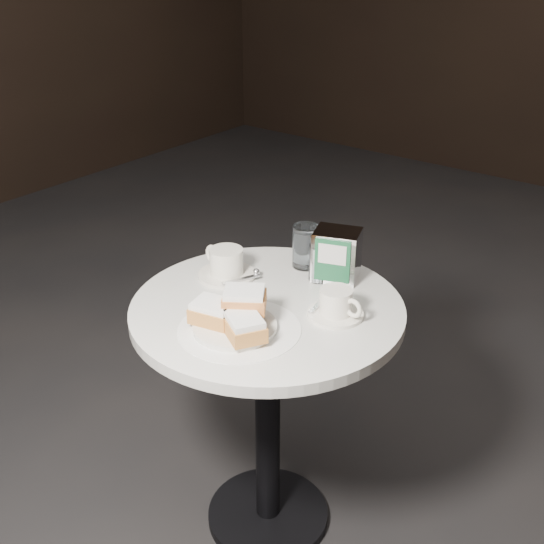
{
  "coord_description": "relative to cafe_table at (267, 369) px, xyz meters",
  "views": [
    {
      "loc": [
        0.93,
        -1.19,
        1.6
      ],
      "look_at": [
        0.0,
        0.02,
        0.83
      ],
      "focal_mm": 45.0,
      "sensor_mm": 36.0,
      "label": 1
    }
  ],
  "objects": [
    {
      "name": "coffee_cup_left",
      "position": [
        -0.19,
        0.06,
        0.23
      ],
      "size": [
        0.18,
        0.18,
        0.08
      ],
      "rotation": [
        0.0,
        0.0,
        -0.16
      ],
      "color": "silver",
      "rests_on": "cafe_table"
    },
    {
      "name": "coffee_cup_right",
      "position": [
        0.17,
        0.06,
        0.23
      ],
      "size": [
        0.15,
        0.15,
        0.07
      ],
      "rotation": [
        0.0,
        0.0,
        -0.09
      ],
      "color": "white",
      "rests_on": "cafe_table"
    },
    {
      "name": "water_glass_left",
      "position": [
        -0.05,
        0.24,
        0.26
      ],
      "size": [
        0.08,
        0.08,
        0.12
      ],
      "rotation": [
        0.0,
        0.0,
        0.09
      ],
      "color": "white",
      "rests_on": "cafe_table"
    },
    {
      "name": "water_glass_right",
      "position": [
        0.03,
        0.2,
        0.25
      ],
      "size": [
        0.07,
        0.07,
        0.1
      ],
      "rotation": [
        0.0,
        0.0,
        0.23
      ],
      "color": "white",
      "rests_on": "cafe_table"
    },
    {
      "name": "sugar_spill",
      "position": [
        0.02,
        -0.13,
        0.2
      ],
      "size": [
        0.33,
        0.33,
        0.0
      ],
      "primitive_type": "cylinder",
      "rotation": [
        0.0,
        0.0,
        -0.11
      ],
      "color": "white",
      "rests_on": "cafe_table"
    },
    {
      "name": "beignet_plate",
      "position": [
        0.01,
        -0.15,
        0.23
      ],
      "size": [
        0.23,
        0.22,
        0.1
      ],
      "rotation": [
        0.0,
        0.0,
        -0.11
      ],
      "color": "silver",
      "rests_on": "cafe_table"
    },
    {
      "name": "napkin_dispenser",
      "position": [
        0.06,
        0.23,
        0.27
      ],
      "size": [
        0.14,
        0.13,
        0.14
      ],
      "rotation": [
        0.0,
        0.0,
        0.34
      ],
      "color": "silver",
      "rests_on": "cafe_table"
    },
    {
      "name": "cafe_table",
      "position": [
        0.0,
        0.0,
        0.0
      ],
      "size": [
        0.7,
        0.7,
        0.74
      ],
      "color": "black",
      "rests_on": "ground"
    },
    {
      "name": "ground",
      "position": [
        0.0,
        0.0,
        -0.55
      ],
      "size": [
        7.0,
        7.0,
        0.0
      ],
      "primitive_type": "plane",
      "color": "black",
      "rests_on": "ground"
    }
  ]
}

